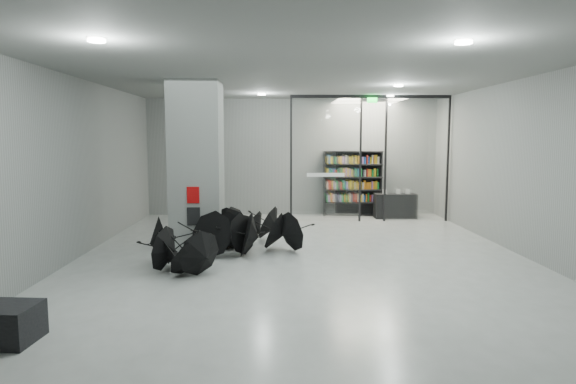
{
  "coord_description": "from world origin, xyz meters",
  "views": [
    {
      "loc": [
        -0.59,
        -9.76,
        2.66
      ],
      "look_at": [
        -0.3,
        1.5,
        1.4
      ],
      "focal_mm": 30.15,
      "sensor_mm": 36.0,
      "label": 1
    }
  ],
  "objects_px": {
    "column": "(197,165)",
    "shop_counter": "(395,206)",
    "umbrella_cluster": "(227,242)",
    "bookshelf": "(353,183)"
  },
  "relations": [
    {
      "from": "column",
      "to": "shop_counter",
      "type": "distance_m",
      "value": 7.36
    },
    {
      "from": "umbrella_cluster",
      "to": "column",
      "type": "bearing_deg",
      "value": 133.5
    },
    {
      "from": "column",
      "to": "umbrella_cluster",
      "type": "xyz_separation_m",
      "value": [
        0.79,
        -0.83,
        -1.71
      ]
    },
    {
      "from": "column",
      "to": "umbrella_cluster",
      "type": "distance_m",
      "value": 2.06
    },
    {
      "from": "bookshelf",
      "to": "umbrella_cluster",
      "type": "xyz_separation_m",
      "value": [
        -3.78,
        -5.58,
        -0.82
      ]
    },
    {
      "from": "column",
      "to": "bookshelf",
      "type": "height_order",
      "value": "column"
    },
    {
      "from": "bookshelf",
      "to": "umbrella_cluster",
      "type": "distance_m",
      "value": 6.79
    },
    {
      "from": "column",
      "to": "shop_counter",
      "type": "xyz_separation_m",
      "value": [
        5.9,
        4.11,
        -1.59
      ]
    },
    {
      "from": "shop_counter",
      "to": "umbrella_cluster",
      "type": "xyz_separation_m",
      "value": [
        -5.1,
        -4.95,
        -0.11
      ]
    },
    {
      "from": "bookshelf",
      "to": "shop_counter",
      "type": "bearing_deg",
      "value": -16.81
    }
  ]
}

